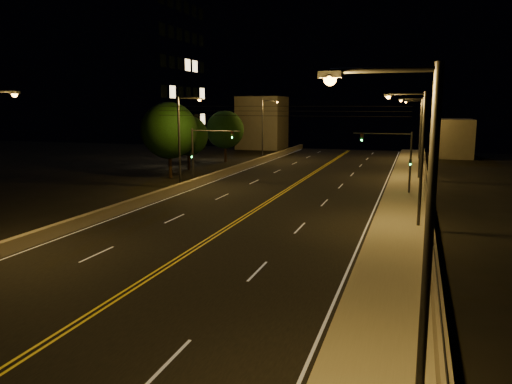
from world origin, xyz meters
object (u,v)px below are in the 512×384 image
(traffic_signal_left, at_px, (202,149))
(streetlight_5, at_px, (182,135))
(building_tower, at_px, (108,53))
(tree_2, at_px, (225,130))
(tree_1, at_px, (188,136))
(tree_0, at_px, (169,131))
(streetlight_2, at_px, (418,133))
(streetlight_6, at_px, (264,125))
(traffic_signal_right, at_px, (398,155))
(streetlight_1, at_px, (418,151))
(streetlight_3, at_px, (418,125))
(streetlight_0, at_px, (415,236))

(traffic_signal_left, bearing_deg, streetlight_5, -119.20)
(building_tower, bearing_deg, tree_2, 4.07)
(traffic_signal_left, xyz_separation_m, tree_2, (-5.54, 20.34, 0.94))
(traffic_signal_left, distance_m, tree_1, 12.92)
(traffic_signal_left, distance_m, tree_0, 6.53)
(tree_0, bearing_deg, tree_1, 100.52)
(streetlight_2, distance_m, tree_2, 27.80)
(streetlight_6, height_order, traffic_signal_left, streetlight_6)
(streetlight_2, xyz_separation_m, traffic_signal_right, (-1.56, -9.99, -1.45))
(streetlight_5, relative_size, traffic_signal_right, 1.55)
(traffic_signal_right, height_order, traffic_signal_left, same)
(streetlight_1, bearing_deg, streetlight_3, 90.00)
(streetlight_0, xyz_separation_m, streetlight_3, (0.00, 64.92, 0.00))
(streetlight_5, xyz_separation_m, building_tower, (-21.89, 21.17, 10.39))
(tree_2, bearing_deg, streetlight_6, 46.28)
(traffic_signal_right, bearing_deg, streetlight_1, -82.90)
(streetlight_0, height_order, tree_0, streetlight_0)
(streetlight_3, relative_size, streetlight_5, 1.00)
(streetlight_3, relative_size, traffic_signal_left, 1.55)
(building_tower, bearing_deg, traffic_signal_right, -24.58)
(streetlight_2, height_order, tree_0, streetlight_2)
(streetlight_5, distance_m, tree_1, 14.25)
(streetlight_1, bearing_deg, streetlight_6, 119.76)
(streetlight_3, distance_m, traffic_signal_left, 36.73)
(streetlight_0, xyz_separation_m, tree_1, (-27.02, 45.31, -0.86))
(streetlight_1, relative_size, tree_1, 1.31)
(streetlight_1, relative_size, streetlight_2, 1.00)
(streetlight_6, bearing_deg, tree_1, -111.92)
(streetlight_0, xyz_separation_m, streetlight_6, (-21.42, 59.23, 0.00))
(streetlight_3, bearing_deg, tree_1, -144.02)
(building_tower, bearing_deg, streetlight_1, -36.15)
(streetlight_3, distance_m, tree_0, 37.37)
(tree_0, relative_size, tree_2, 1.15)
(tree_1, bearing_deg, streetlight_0, -59.19)
(streetlight_2, height_order, streetlight_6, same)
(streetlight_3, bearing_deg, tree_0, -133.25)
(streetlight_6, bearing_deg, tree_0, -101.01)
(streetlight_0, height_order, building_tower, building_tower)
(streetlight_3, bearing_deg, streetlight_1, -90.00)
(streetlight_5, bearing_deg, streetlight_1, -26.05)
(streetlight_6, height_order, tree_0, streetlight_6)
(streetlight_2, height_order, streetlight_3, same)
(traffic_signal_right, xyz_separation_m, traffic_signal_left, (-18.69, 0.00, 0.00))
(streetlight_0, distance_m, tree_0, 45.58)
(streetlight_1, bearing_deg, streetlight_5, 153.95)
(streetlight_1, height_order, tree_2, streetlight_1)
(tree_2, bearing_deg, streetlight_3, 21.71)
(streetlight_6, bearing_deg, streetlight_1, -60.24)
(streetlight_0, xyz_separation_m, streetlight_5, (-21.42, 32.24, 0.00))
(tree_1, bearing_deg, traffic_signal_right, -23.35)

